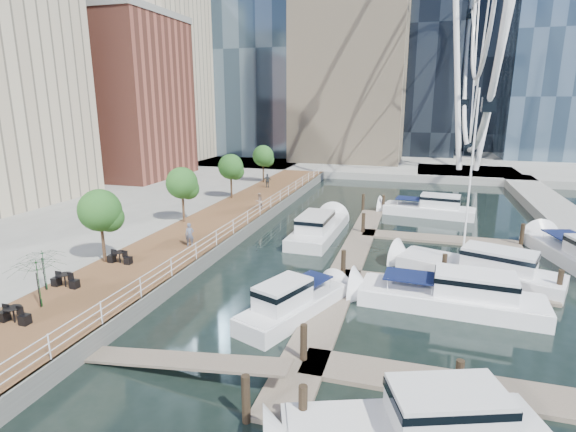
% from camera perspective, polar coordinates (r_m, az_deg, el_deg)
% --- Properties ---
extents(ground, '(520.00, 520.00, 0.00)m').
position_cam_1_polar(ground, '(22.35, -4.42, -14.37)').
color(ground, black).
rests_on(ground, ground).
extents(boardwalk, '(6.00, 60.00, 1.00)m').
position_cam_1_polar(boardwalk, '(38.36, -9.15, -1.35)').
color(boardwalk, brown).
rests_on(boardwalk, ground).
extents(seawall, '(0.25, 60.00, 1.00)m').
position_cam_1_polar(seawall, '(37.20, -4.97, -1.72)').
color(seawall, '#595954').
rests_on(seawall, ground).
extents(land_far, '(200.00, 114.00, 1.00)m').
position_cam_1_polar(land_far, '(120.94, 13.04, 9.03)').
color(land_far, gray).
rests_on(land_far, ground).
extents(pier, '(14.00, 12.00, 1.00)m').
position_cam_1_polar(pier, '(71.38, 21.76, 5.01)').
color(pier, gray).
rests_on(pier, ground).
extents(railing, '(0.10, 60.00, 1.05)m').
position_cam_1_polar(railing, '(36.97, -5.14, -0.18)').
color(railing, white).
rests_on(railing, boardwalk).
extents(floating_docks, '(16.00, 34.00, 2.60)m').
position_cam_1_polar(floating_docks, '(30.08, 17.07, -6.23)').
color(floating_docks, '#6D6051').
rests_on(floating_docks, ground).
extents(midrise_condos, '(19.00, 67.00, 28.00)m').
position_cam_1_polar(midrise_condos, '(60.80, -26.72, 15.35)').
color(midrise_condos, '#BCAD8E').
rests_on(midrise_condos, ground).
extents(street_trees, '(2.60, 42.60, 4.60)m').
position_cam_1_polar(street_trees, '(37.77, -13.33, 4.09)').
color(street_trees, '#3F2B1C').
rests_on(street_trees, ground).
extents(cafe_tables, '(2.50, 13.70, 0.74)m').
position_cam_1_polar(cafe_tables, '(25.66, -28.80, -8.91)').
color(cafe_tables, black).
rests_on(cafe_tables, ground).
extents(yacht_foreground, '(10.51, 3.39, 2.15)m').
position_cam_1_polar(yacht_foreground, '(25.97, 19.79, -10.95)').
color(yacht_foreground, white).
rests_on(yacht_foreground, ground).
extents(pedestrian_near, '(0.70, 0.59, 1.64)m').
position_cam_1_polar(pedestrian_near, '(31.73, -12.39, -2.34)').
color(pedestrian_near, '#51586C').
rests_on(pedestrian_near, boardwalk).
extents(pedestrian_mid, '(0.87, 0.93, 1.53)m').
position_cam_1_polar(pedestrian_mid, '(41.91, -3.71, 1.91)').
color(pedestrian_mid, '#8C7060').
rests_on(pedestrian_mid, boardwalk).
extents(pedestrian_far, '(0.99, 0.48, 1.64)m').
position_cam_1_polar(pedestrian_far, '(52.62, -2.62, 4.51)').
color(pedestrian_far, '#30373C').
rests_on(pedestrian_far, boardwalk).
extents(moored_yachts, '(23.30, 36.55, 11.50)m').
position_cam_1_polar(moored_yachts, '(31.13, 20.08, -6.75)').
color(moored_yachts, white).
rests_on(moored_yachts, ground).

